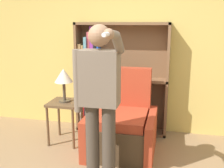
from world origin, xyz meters
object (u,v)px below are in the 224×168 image
at_px(bookcase, 110,80).
at_px(table_lamp, 64,77).
at_px(person_standing, 99,97).
at_px(armchair, 122,126).
at_px(side_table, 65,109).

relative_size(bookcase, table_lamp, 3.59).
xyz_separation_m(bookcase, person_standing, (0.24, -1.49, 0.15)).
height_order(bookcase, person_standing, bookcase).
xyz_separation_m(armchair, person_standing, (-0.10, -0.82, 0.66)).
height_order(armchair, table_lamp, armchair).
height_order(armchair, side_table, armchair).
distance_m(person_standing, side_table, 1.28).
bearing_deg(side_table, person_standing, -48.54).
height_order(bookcase, armchair, bookcase).
xyz_separation_m(side_table, table_lamp, (-0.00, 0.00, 0.49)).
height_order(bookcase, side_table, bookcase).
distance_m(armchair, table_lamp, 1.10).
distance_m(armchair, person_standing, 1.05).
relative_size(bookcase, side_table, 2.80).
distance_m(bookcase, armchair, 0.91).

